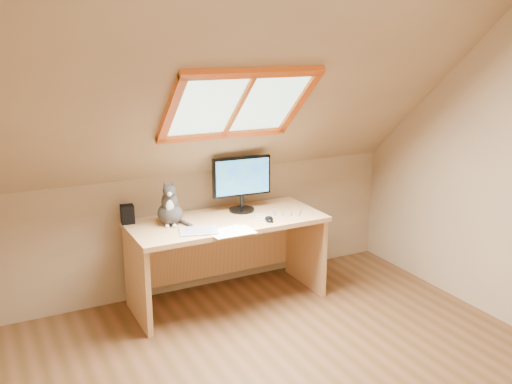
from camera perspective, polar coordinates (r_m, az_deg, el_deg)
room_shell at (r=2.99m, az=7.55°, el=2.80°), size 3.52×3.52×2.41m
desk at (r=4.58m, az=-3.28°, el=-5.05°), size 1.52×0.67×0.69m
monitor at (r=4.58m, az=-1.43°, el=1.20°), size 0.49×0.21×0.45m
cat at (r=4.34m, az=-8.60°, el=-1.63°), size 0.25×0.27×0.35m
desk_speaker at (r=4.44m, az=-12.74°, el=-2.17°), size 0.11×0.11×0.14m
graphics_tablet at (r=4.18m, az=-5.77°, el=-3.90°), size 0.32×0.27×0.01m
mouse at (r=4.39m, az=1.32°, el=-2.70°), size 0.10×0.13×0.04m
papers at (r=4.18m, az=-3.03°, el=-3.90°), size 0.33×0.27×0.00m
cables at (r=4.52m, az=2.21°, el=-2.37°), size 0.51×0.26×0.01m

